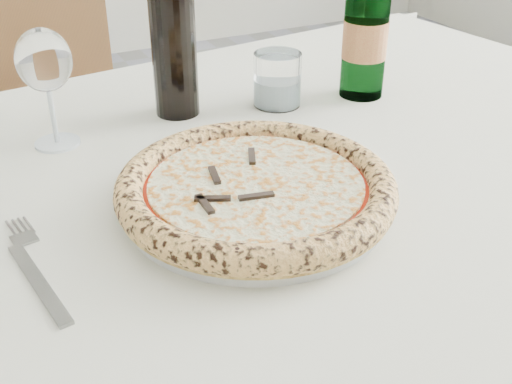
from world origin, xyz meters
TOP-DOWN VIEW (x-y plane):
  - dining_table at (-0.18, 0.11)m, footprint 1.62×1.08m
  - chair_far at (-0.28, 0.94)m, footprint 0.42×0.42m
  - plate at (-0.18, 0.01)m, footprint 0.30×0.30m
  - pizza at (-0.18, 0.01)m, footprint 0.32×0.32m
  - fork at (-0.43, -0.00)m, footprint 0.04×0.21m
  - wine_glass at (-0.35, 0.28)m, footprint 0.07×0.07m
  - tumbler at (-0.01, 0.28)m, footprint 0.07×0.07m
  - beer_bottle at (0.13, 0.25)m, footprint 0.07×0.07m
  - wine_bottle at (-0.16, 0.31)m, footprint 0.07×0.07m

SIDE VIEW (x-z plane):
  - chair_far at x=-0.28m, z-range 0.07..1.00m
  - dining_table at x=-0.18m, z-range 0.29..1.05m
  - fork at x=-0.43m, z-range 0.76..0.76m
  - plate at x=-0.18m, z-range 0.76..0.77m
  - pizza at x=-0.18m, z-range 0.77..0.80m
  - tumbler at x=-0.01m, z-range 0.75..0.83m
  - beer_bottle at x=0.13m, z-range 0.73..1.00m
  - wine_bottle at x=-0.16m, z-range 0.74..1.01m
  - wine_glass at x=-0.35m, z-range 0.79..0.96m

